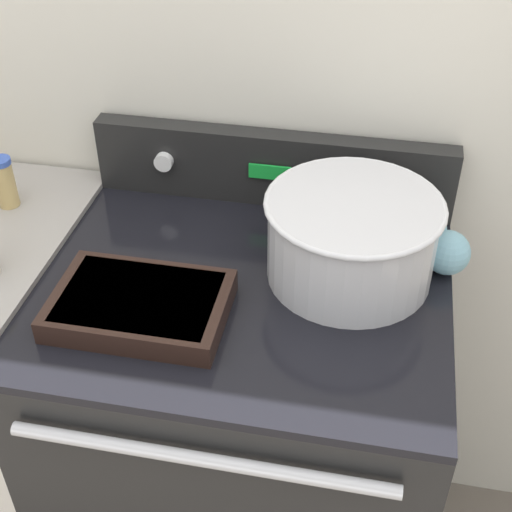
{
  "coord_description": "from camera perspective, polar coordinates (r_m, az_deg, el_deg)",
  "views": [
    {
      "loc": [
        0.22,
        -0.68,
        1.81
      ],
      "look_at": [
        0.02,
        0.34,
        1.01
      ],
      "focal_mm": 50.0,
      "sensor_mm": 36.0,
      "label": 1
    }
  ],
  "objects": [
    {
      "name": "ladle",
      "position": [
        1.41,
        15.05,
        0.4
      ],
      "size": [
        0.09,
        0.29,
        0.09
      ],
      "color": "#7AB2C6",
      "rests_on": "stove_range"
    },
    {
      "name": "casserole_dish",
      "position": [
        1.28,
        -9.27,
        -3.82
      ],
      "size": [
        0.31,
        0.21,
        0.05
      ],
      "color": "black",
      "rests_on": "stove_range"
    },
    {
      "name": "kitchen_wall",
      "position": [
        1.5,
        1.86,
        15.51
      ],
      "size": [
        8.0,
        0.05,
        2.5
      ],
      "color": "silver",
      "rests_on": "ground_plane"
    },
    {
      "name": "spice_jar_blue_cap",
      "position": [
        1.61,
        -19.48,
        5.6
      ],
      "size": [
        0.05,
        0.05,
        0.11
      ],
      "color": "tan",
      "rests_on": "side_counter"
    },
    {
      "name": "control_panel",
      "position": [
        1.54,
        1.31,
        7.05
      ],
      "size": [
        0.77,
        0.07,
        0.16
      ],
      "color": "black",
      "rests_on": "stove_range"
    },
    {
      "name": "stove_range",
      "position": [
        1.69,
        -0.8,
        -14.74
      ],
      "size": [
        0.77,
        0.68,
        0.95
      ],
      "color": "black",
      "rests_on": "ground_plane"
    },
    {
      "name": "mixing_bowl",
      "position": [
        1.33,
        7.67,
        1.67
      ],
      "size": [
        0.33,
        0.33,
        0.17
      ],
      "color": "silver",
      "rests_on": "stove_range"
    }
  ]
}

